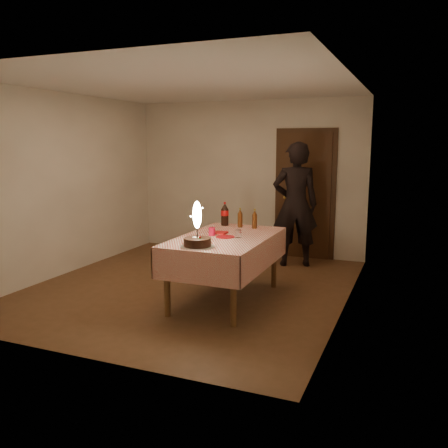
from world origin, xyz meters
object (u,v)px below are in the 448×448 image
Objects in this scene: birthday_cake at (197,236)px; clear_cup at (238,234)px; cola_bottle at (225,214)px; dining_table at (226,245)px; amber_bottle_right at (255,219)px; red_plate at (225,237)px; amber_bottle_left at (240,218)px; red_cup at (212,231)px; photographer at (295,205)px.

clear_cup is at bearing 69.77° from birthday_cake.
cola_bottle is at bearing 99.70° from birthday_cake.
amber_bottle_right reaches higher than dining_table.
amber_bottle_left is at bearing 95.98° from red_plate.
dining_table is 0.12m from red_plate.
photographer reaches higher than red_cup.
amber_bottle_left is (-0.07, 0.69, 0.11)m from red_plate.
red_cup reaches higher than clear_cup.
red_plate is 0.16m from clear_cup.
red_cup is at bearing -115.82° from amber_bottle_right.
birthday_cake is 4.89× the size of red_cup.
red_plate is 0.19m from red_cup.
red_cup is at bearing -178.60° from clear_cup.
photographer is at bearing 80.44° from red_plate.
dining_table is 0.90× the size of photographer.
clear_cup is 0.65m from amber_bottle_right.
amber_bottle_right is at bearing -1.04° from amber_bottle_left.
amber_bottle_left is at bearing 178.96° from amber_bottle_right.
birthday_cake is at bearing -110.23° from clear_cup.
photographer reaches higher than amber_bottle_left.
red_plate is 0.86× the size of amber_bottle_left.
birthday_cake reaches higher than red_cup.
red_plate is at bearing -8.32° from red_cup.
red_cup is at bearing 171.68° from red_plate.
clear_cup is at bearing -95.48° from photographer.
cola_bottle is (-0.46, 0.71, 0.11)m from clear_cup.
clear_cup reaches higher than red_plate.
photographer reaches higher than cola_bottle.
dining_table is 0.80m from cola_bottle.
amber_bottle_left is (0.24, -0.05, -0.03)m from cola_bottle.
clear_cup reaches higher than dining_table.
red_cup is (-0.10, 0.62, -0.06)m from birthday_cake.
birthday_cake is at bearing -80.30° from cola_bottle.
dining_table is at bearing -67.04° from cola_bottle.
clear_cup is 0.05× the size of photographer.
cola_bottle is at bearing 172.56° from amber_bottle_right.
cola_bottle is at bearing 123.12° from clear_cup.
cola_bottle is 0.17× the size of photographer.
cola_bottle is 1.25× the size of amber_bottle_left.
cola_bottle reaches higher than amber_bottle_right.
cola_bottle is (-0.12, 0.71, 0.10)m from red_cup.
amber_bottle_right reaches higher than clear_cup.
amber_bottle_right is at bearing 76.95° from dining_table.
photographer is at bearing 62.93° from cola_bottle.
photographer is (0.53, 1.99, 0.11)m from red_cup.
amber_bottle_right is (0.13, 0.68, 0.11)m from red_plate.
amber_bottle_right is (0.21, 1.28, 0.01)m from birthday_cake.
cola_bottle is at bearing 112.96° from dining_table.
amber_bottle_left and amber_bottle_right have the same top height.
photographer is at bearing 72.77° from amber_bottle_left.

